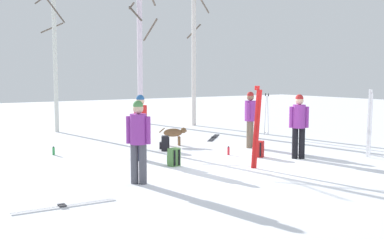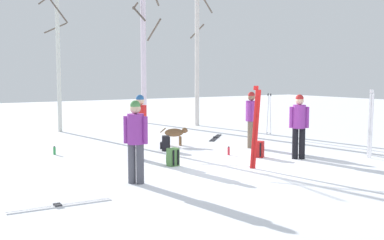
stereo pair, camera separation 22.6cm
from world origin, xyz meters
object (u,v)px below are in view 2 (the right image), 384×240
Objects in this scene: backpack_1 at (173,157)px; birch_tree_3 at (143,51)px; birch_tree_4 at (198,44)px; dog at (175,133)px; person_0 at (251,116)px; person_1 at (299,122)px; ski_poles_0 at (269,113)px; ski_pair_lying_0 at (60,205)px; backpack_0 at (259,149)px; water_bottle_1 at (54,151)px; person_2 at (136,136)px; backpack_2 at (165,143)px; birch_tree_2 at (58,50)px; water_bottle_0 at (229,151)px; ski_pair_lying_1 at (216,138)px; ski_pair_planted_0 at (255,128)px; ski_pair_planted_1 at (371,124)px; person_3 at (140,123)px.

birch_tree_3 is at bearing 67.64° from backpack_1.
dog is at bearing -129.44° from birch_tree_4.
dog is (-1.73, 1.62, -0.59)m from person_0.
person_1 reaches higher than ski_poles_0.
backpack_0 is (5.97, 1.89, 0.20)m from ski_pair_lying_0.
water_bottle_1 is at bearing -179.36° from ski_poles_0.
person_2 is 2.13m from backpack_1.
ski_poles_0 is 5.17m from backpack_2.
backpack_1 reaches higher than water_bottle_1.
dog is 0.47× the size of ski_pair_lying_0.
backpack_1 reaches higher than ski_pair_lying_0.
birch_tree_2 is 0.89× the size of birch_tree_4.
person_2 reaches higher than water_bottle_0.
birch_tree_2 is (-4.12, 4.75, 3.16)m from ski_pair_lying_1.
backpack_2 is (4.34, 4.19, 0.20)m from ski_pair_lying_0.
backpack_1 is (-1.72, -2.86, -0.17)m from dog.
dog is 7.77m from birch_tree_3.
ski_pair_lying_1 is at bearing -91.77° from birch_tree_3.
ski_pair_lying_0 is 7.33× the size of water_bottle_0.
ski_poles_0 is 3.49× the size of backpack_1.
ski_poles_0 is 3.49× the size of backpack_0.
dog is 0.14× the size of birch_tree_2.
person_1 reaches higher than backpack_1.
water_bottle_0 is at bearing -144.67° from ski_poles_0.
birch_tree_2 is at bearing 100.70° from ski_pair_planted_0.
backpack_1 is (-3.46, -1.24, -0.77)m from person_0.
person_2 is (-4.87, -0.29, 0.00)m from person_1.
ski_pair_lying_1 is 4.00m from backpack_0.
person_0 and person_2 have the same top height.
birch_tree_3 reaches higher than ski_poles_0.
ski_pair_planted_0 reaches higher than backpack_0.
ski_poles_0 reaches higher than ski_pair_lying_1.
person_1 is 10.23m from birch_tree_2.
ski_pair_planted_1 reaches higher than dog.
backpack_1 is at bearing -114.23° from backpack_2.
person_3 is 4.53m from ski_pair_lying_0.
birch_tree_3 is (4.31, 1.32, 0.12)m from birch_tree_2.
birch_tree_2 is (3.07, 10.44, 3.16)m from ski_pair_lying_0.
birch_tree_3 reaches higher than water_bottle_1.
dog is at bearing 40.00° from person_3.
dog reaches higher than ski_pair_lying_1.
person_2 is at bearing 174.32° from ski_pair_planted_1.
person_3 is at bearing -148.93° from ski_pair_lying_1.
ski_pair_planted_0 is at bearing -53.12° from person_3.
backpack_1 is 8.89m from birch_tree_2.
dog is at bearing 87.09° from ski_pair_planted_0.
backpack_0 is at bearing -54.70° from backpack_2.
person_2 is at bearing -128.86° from dog.
dog is at bearing -159.73° from ski_pair_lying_1.
birch_tree_2 is (0.01, 7.24, 2.19)m from person_3.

